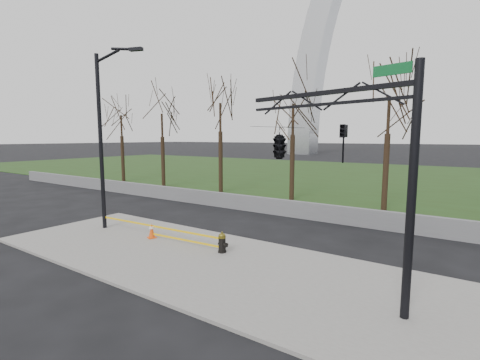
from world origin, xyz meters
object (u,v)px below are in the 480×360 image
Objects in this scene: traffic_cone at (152,231)px; traffic_signal_mast at (299,143)px; fire_hydrant at (222,243)px; street_light at (104,129)px.

traffic_signal_mast is (6.79, -0.30, 3.73)m from traffic_cone.
traffic_signal_mast is at bearing 2.06° from fire_hydrant.
street_light reaches higher than traffic_cone.
fire_hydrant reaches higher than traffic_cone.
traffic_cone is (-3.57, -0.21, -0.04)m from fire_hydrant.
fire_hydrant is 1.22× the size of traffic_cone.
fire_hydrant is 0.13× the size of traffic_signal_mast.
fire_hydrant is at bearing -174.89° from traffic_signal_mast.
street_light is at bearing -166.97° from fire_hydrant.
fire_hydrant is 4.92m from traffic_signal_mast.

